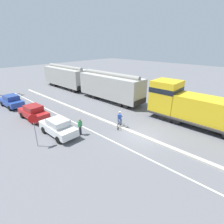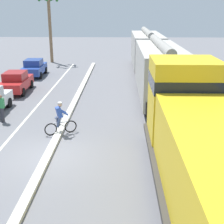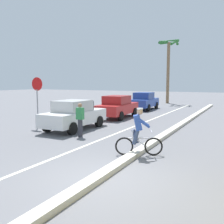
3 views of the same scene
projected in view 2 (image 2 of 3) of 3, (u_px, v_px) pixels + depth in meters
name	position (u px, v px, depth m)	size (l,w,h in m)	color
ground_plane	(49.00, 155.00, 13.88)	(120.00, 120.00, 0.00)	slate
median_curb	(70.00, 111.00, 19.54)	(0.36, 36.00, 0.16)	beige
lane_stripe	(32.00, 112.00, 19.63)	(0.14, 36.00, 0.01)	silver
locomotive	(201.00, 148.00, 10.40)	(3.10, 11.61, 4.20)	gold
hopper_car_lead	(159.00, 71.00, 21.84)	(2.90, 10.60, 4.18)	#AAA8A0
hopper_car_middle	(147.00, 50.00, 32.84)	(2.90, 10.60, 4.18)	#A9A79F
parked_car_red	(16.00, 82.00, 24.13)	(1.95, 4.26, 1.62)	red
parked_car_blue	(34.00, 68.00, 29.93)	(1.97, 4.27, 1.62)	#28479E
cyclist	(60.00, 119.00, 16.00)	(1.58, 0.80, 1.71)	black
palm_tree_near	(49.00, 14.00, 36.15)	(2.76, 2.80, 7.63)	#846647
pedestrian_by_cars	(1.00, 108.00, 17.68)	(0.34, 0.22, 1.62)	#33333D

